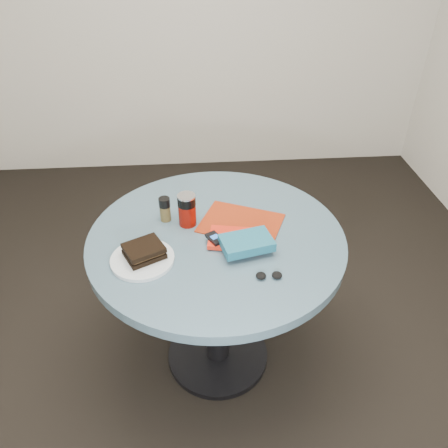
{
  "coord_description": "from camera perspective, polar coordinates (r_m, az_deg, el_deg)",
  "views": [
    {
      "loc": [
        -0.07,
        -1.34,
        1.78
      ],
      "look_at": [
        0.03,
        0.0,
        0.8
      ],
      "focal_mm": 35.0,
      "sensor_mm": 36.0,
      "label": 1
    }
  ],
  "objects": [
    {
      "name": "magazine",
      "position": [
        1.76,
        2.24,
        0.13
      ],
      "size": [
        0.38,
        0.34,
        0.01
      ],
      "primitive_type": "cube",
      "rotation": [
        0.0,
        0.0,
        -0.42
      ],
      "color": "maroon",
      "rests_on": "table"
    },
    {
      "name": "novel",
      "position": [
        1.59,
        2.97,
        -2.47
      ],
      "size": [
        0.21,
        0.16,
        0.04
      ],
      "primitive_type": "cube",
      "rotation": [
        0.0,
        0.0,
        0.24
      ],
      "color": "#165269",
      "rests_on": "red_book"
    },
    {
      "name": "mp3_player",
      "position": [
        1.63,
        -1.21,
        -1.87
      ],
      "size": [
        0.07,
        0.09,
        0.01
      ],
      "color": "black",
      "rests_on": "red_book"
    },
    {
      "name": "ground",
      "position": [
        2.23,
        -0.8,
        -16.84
      ],
      "size": [
        4.0,
        4.0,
        0.0
      ],
      "primitive_type": "plane",
      "color": "black",
      "rests_on": "ground"
    },
    {
      "name": "plate",
      "position": [
        1.6,
        -10.6,
        -4.56
      ],
      "size": [
        0.28,
        0.28,
        0.01
      ],
      "primitive_type": "cylinder",
      "rotation": [
        0.0,
        0.0,
        -0.25
      ],
      "color": "silver",
      "rests_on": "table"
    },
    {
      "name": "headphones",
      "position": [
        1.51,
        5.89,
        -6.7
      ],
      "size": [
        0.09,
        0.04,
        0.02
      ],
      "color": "black",
      "rests_on": "table"
    },
    {
      "name": "pepper_grinder",
      "position": [
        1.76,
        -7.72,
        1.95
      ],
      "size": [
        0.05,
        0.05,
        0.1
      ],
      "color": "#4C4020",
      "rests_on": "table"
    },
    {
      "name": "table",
      "position": [
        1.8,
        -0.96,
        -5.53
      ],
      "size": [
        1.0,
        1.0,
        0.75
      ],
      "color": "black",
      "rests_on": "ground"
    },
    {
      "name": "red_book",
      "position": [
        1.66,
        1.53,
        -1.92
      ],
      "size": [
        0.22,
        0.17,
        0.02
      ],
      "primitive_type": "cube",
      "rotation": [
        0.0,
        0.0,
        -0.18
      ],
      "color": "red",
      "rests_on": "magazine"
    },
    {
      "name": "sandwich",
      "position": [
        1.59,
        -10.4,
        -3.49
      ],
      "size": [
        0.17,
        0.16,
        0.05
      ],
      "color": "black",
      "rests_on": "plate"
    },
    {
      "name": "soda_can",
      "position": [
        1.72,
        -4.84,
        1.86
      ],
      "size": [
        0.07,
        0.07,
        0.13
      ],
      "color": "#740D05",
      "rests_on": "table"
    }
  ]
}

